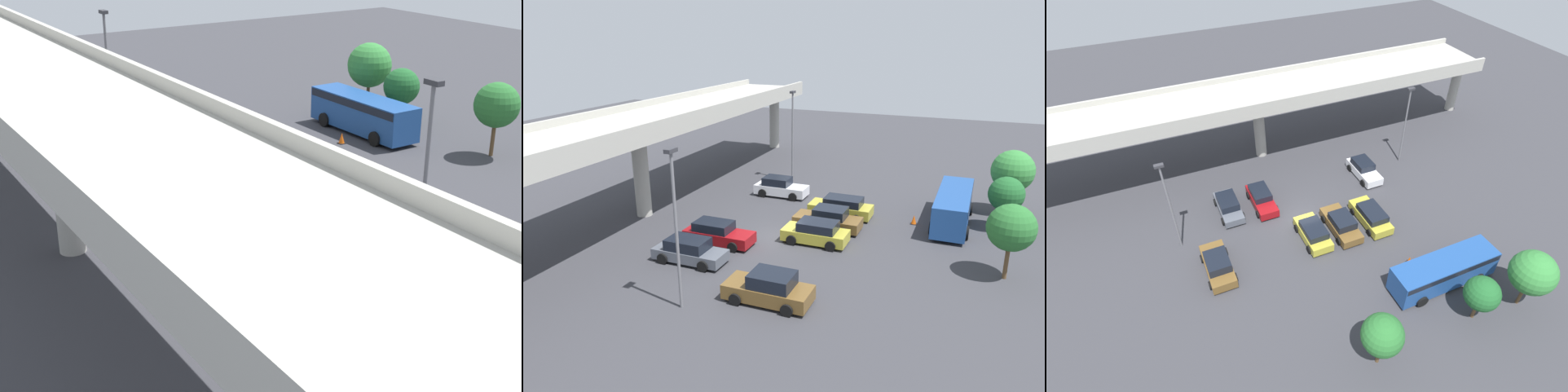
{
  "view_description": "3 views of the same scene",
  "coord_description": "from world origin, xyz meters",
  "views": [
    {
      "loc": [
        -28.73,
        20.02,
        14.18
      ],
      "look_at": [
        -1.06,
        2.39,
        1.0
      ],
      "focal_mm": 50.0,
      "sensor_mm": 36.0,
      "label": 1
    },
    {
      "loc": [
        -30.27,
        -12.43,
        13.81
      ],
      "look_at": [
        1.88,
        0.6,
        2.33
      ],
      "focal_mm": 35.0,
      "sensor_mm": 36.0,
      "label": 2
    },
    {
      "loc": [
        -10.48,
        -24.67,
        25.56
      ],
      "look_at": [
        0.68,
        0.57,
        2.15
      ],
      "focal_mm": 28.0,
      "sensor_mm": 36.0,
      "label": 3
    }
  ],
  "objects": [
    {
      "name": "parked_car_2",
      "position": [
        -2.71,
        3.54,
        0.73
      ],
      "size": [
        2.04,
        4.69,
        1.53
      ],
      "rotation": [
        0.0,
        0.0,
        -1.57
      ],
      "color": "maroon",
      "rests_on": "ground_plane"
    },
    {
      "name": "parked_car_1",
      "position": [
        -5.83,
        3.79,
        0.73
      ],
      "size": [
        2.08,
        4.58,
        1.52
      ],
      "rotation": [
        0.0,
        0.0,
        -1.57
      ],
      "color": "#515660",
      "rests_on": "ground_plane"
    },
    {
      "name": "parked_car_3",
      "position": [
        -0.14,
        -2.54,
        0.75
      ],
      "size": [
        2.16,
        4.38,
        1.55
      ],
      "rotation": [
        0.0,
        0.0,
        1.57
      ],
      "color": "gold",
      "rests_on": "ground_plane"
    },
    {
      "name": "shuttle_bus",
      "position": [
        6.97,
        -10.75,
        1.5
      ],
      "size": [
        8.47,
        2.63,
        2.49
      ],
      "color": "#1E478C",
      "rests_on": "ground_plane"
    },
    {
      "name": "traffic_cone",
      "position": [
        5.88,
        -8.15,
        0.33
      ],
      "size": [
        0.44,
        0.44,
        0.7
      ],
      "color": "black",
      "rests_on": "ground_plane"
    },
    {
      "name": "parked_car_5",
      "position": [
        5.47,
        -2.71,
        0.74
      ],
      "size": [
        2.17,
        4.78,
        1.54
      ],
      "rotation": [
        0.0,
        0.0,
        1.57
      ],
      "color": "gold",
      "rests_on": "ground_plane"
    },
    {
      "name": "lamp_post_mid_lot",
      "position": [
        13.21,
        4.34,
        4.9
      ],
      "size": [
        0.7,
        0.35,
        8.42
      ],
      "color": "slate",
      "rests_on": "ground_plane"
    },
    {
      "name": "ground_plane",
      "position": [
        0.0,
        0.0,
        0.0
      ],
      "size": [
        110.34,
        110.34,
        0.0
      ],
      "primitive_type": "plane",
      "color": "#38383D"
    },
    {
      "name": "lamp_post_near_aisle",
      "position": [
        -10.69,
        1.26,
        4.92
      ],
      "size": [
        0.7,
        0.35,
        8.46
      ],
      "color": "slate",
      "rests_on": "ground_plane"
    },
    {
      "name": "parked_car_0",
      "position": [
        -8.48,
        -2.76,
        0.79
      ],
      "size": [
        2.19,
        4.68,
        1.72
      ],
      "rotation": [
        0.0,
        0.0,
        1.57
      ],
      "color": "brown",
      "rests_on": "ground_plane"
    },
    {
      "name": "parked_car_4",
      "position": [
        2.57,
        -2.57,
        0.75
      ],
      "size": [
        2.19,
        4.8,
        1.63
      ],
      "rotation": [
        0.0,
        0.0,
        1.57
      ],
      "color": "brown",
      "rests_on": "ground_plane"
    },
    {
      "name": "parked_car_6",
      "position": [
        8.35,
        3.57,
        0.77
      ],
      "size": [
        2.07,
        4.5,
        1.65
      ],
      "rotation": [
        0.0,
        0.0,
        -1.57
      ],
      "color": "silver",
      "rests_on": "ground_plane"
    },
    {
      "name": "tree_front_right",
      "position": [
        10.98,
        -14.59,
        3.44
      ],
      "size": [
        3.2,
        3.2,
        5.05
      ],
      "color": "brown",
      "rests_on": "ground_plane"
    },
    {
      "name": "tree_front_centre",
      "position": [
        7.12,
        -14.2,
        2.69
      ],
      "size": [
        2.47,
        2.47,
        3.94
      ],
      "color": "brown",
      "rests_on": "ground_plane"
    },
    {
      "name": "tree_front_left",
      "position": [
        -0.9,
        -14.32,
        3.15
      ],
      "size": [
        2.72,
        2.72,
        4.52
      ],
      "color": "brown",
      "rests_on": "ground_plane"
    },
    {
      "name": "highway_overpass",
      "position": [
        0.0,
        11.53,
        6.75
      ],
      "size": [
        52.66,
        7.1,
        7.98
      ],
      "color": "#ADAAA0",
      "rests_on": "ground_plane"
    }
  ]
}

